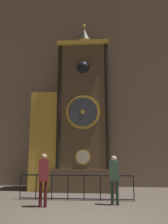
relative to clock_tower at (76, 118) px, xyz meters
The scene contains 6 objects.
ground_plane 6.23m from the clock_tower, 79.99° to the right, with size 28.00×28.00×0.00m, color brown.
cathedral_back_wall 3.46m from the clock_tower, 59.32° to the left, with size 24.00×0.32×13.43m.
clock_tower is the anchor object (origin of this frame).
railing_fence 3.82m from the clock_tower, 83.31° to the right, with size 4.53×0.05×0.97m.
visitor_near 4.30m from the clock_tower, 102.54° to the right, with size 0.38×0.28×1.80m.
visitor_far 4.26m from the clock_tower, 59.13° to the right, with size 0.36×0.25×1.73m.
Camera 1 is at (0.39, -6.20, 1.87)m, focal length 35.00 mm.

